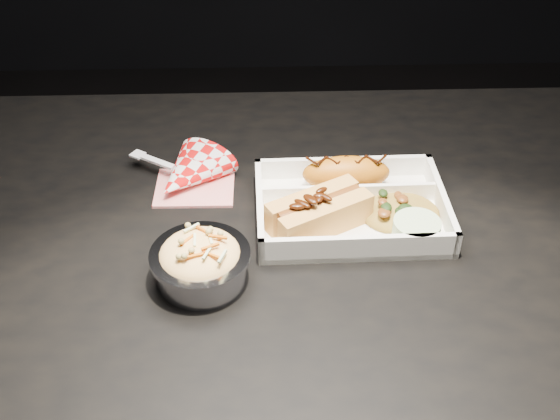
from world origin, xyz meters
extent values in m
cube|color=black|center=(0.00, 0.00, 0.73)|extent=(1.20, 0.80, 0.03)
cylinder|color=black|center=(-0.55, 0.35, 0.36)|extent=(0.05, 0.05, 0.72)
cube|color=white|center=(0.04, 0.05, 0.75)|extent=(0.25, 0.18, 0.01)
cube|color=white|center=(0.04, 0.13, 0.77)|extent=(0.25, 0.01, 0.04)
cube|color=white|center=(0.04, -0.04, 0.77)|extent=(0.25, 0.01, 0.04)
cube|color=white|center=(-0.08, 0.05, 0.77)|extent=(0.01, 0.18, 0.04)
cube|color=white|center=(0.16, 0.05, 0.77)|extent=(0.01, 0.18, 0.04)
cube|color=white|center=(0.04, 0.07, 0.77)|extent=(0.23, 0.01, 0.03)
ellipsoid|color=#C16A13|center=(0.04, 0.11, 0.78)|extent=(0.12, 0.05, 0.05)
cube|color=#E1A04D|center=(0.00, 0.01, 0.78)|extent=(0.13, 0.08, 0.04)
cube|color=#E1A04D|center=(-0.02, 0.04, 0.78)|extent=(0.13, 0.08, 0.04)
cylinder|color=brown|center=(-0.01, 0.02, 0.79)|extent=(0.12, 0.08, 0.03)
ellipsoid|color=#A98331|center=(0.10, 0.04, 0.77)|extent=(0.11, 0.09, 0.03)
cylinder|color=beige|center=(0.11, -0.01, 0.77)|extent=(0.06, 0.06, 0.03)
cylinder|color=silver|center=(-0.16, -0.07, 0.77)|extent=(0.11, 0.11, 0.04)
cylinder|color=silver|center=(-0.16, -0.07, 0.79)|extent=(0.12, 0.12, 0.01)
ellipsoid|color=beige|center=(-0.16, -0.07, 0.79)|extent=(0.10, 0.10, 0.04)
cube|color=red|center=(-0.18, 0.12, 0.75)|extent=(0.11, 0.09, 0.00)
cone|color=red|center=(-0.19, 0.13, 0.77)|extent=(0.14, 0.15, 0.10)
cube|color=white|center=(-0.23, 0.16, 0.77)|extent=(0.06, 0.04, 0.00)
cube|color=white|center=(-0.26, 0.18, 0.77)|extent=(0.02, 0.02, 0.00)
camera|label=1|loc=(-0.08, -0.68, 1.34)|focal=45.00mm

